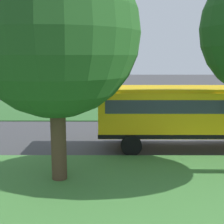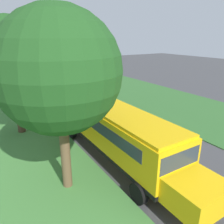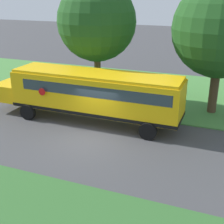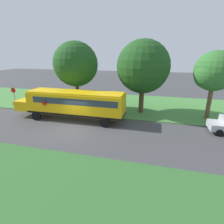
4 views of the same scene
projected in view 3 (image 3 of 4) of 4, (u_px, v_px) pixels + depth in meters
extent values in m
plane|color=#424244|center=(88.00, 140.00, 17.22)|extent=(120.00, 120.00, 0.00)
cube|color=#47843D|center=(140.00, 89.00, 25.87)|extent=(12.00, 80.00, 0.08)
cube|color=yellow|center=(96.00, 93.00, 18.94)|extent=(2.50, 10.50, 2.20)
cube|color=yellow|center=(13.00, 90.00, 21.25)|extent=(2.20, 1.90, 1.10)
cube|color=yellow|center=(95.00, 74.00, 18.51)|extent=(2.35, 10.29, 0.16)
cube|color=black|center=(96.00, 108.00, 19.30)|extent=(2.54, 10.54, 0.20)
cube|color=#2D3842|center=(100.00, 86.00, 18.67)|extent=(2.53, 9.24, 0.64)
cube|color=#2D3842|center=(24.00, 77.00, 20.54)|extent=(2.25, 0.12, 0.80)
cylinder|color=red|center=(42.00, 92.00, 18.63)|extent=(0.03, 0.44, 0.44)
cylinder|color=black|center=(28.00, 112.00, 19.80)|extent=(0.30, 1.00, 1.00)
cylinder|color=black|center=(49.00, 100.00, 21.97)|extent=(0.30, 1.00, 1.00)
cylinder|color=black|center=(148.00, 131.00, 17.12)|extent=(0.30, 1.00, 1.00)
cylinder|color=black|center=(159.00, 115.00, 19.28)|extent=(0.30, 1.00, 1.00)
cylinder|color=brown|center=(98.00, 77.00, 22.53)|extent=(0.46, 0.46, 3.72)
sphere|color=#1E4C1C|center=(97.00, 22.00, 21.11)|extent=(5.38, 5.38, 5.38)
sphere|color=#1E4C1C|center=(95.00, 23.00, 22.01)|extent=(3.39, 3.39, 3.39)
cylinder|color=#4C3826|center=(214.00, 90.00, 20.49)|extent=(0.58, 0.58, 3.25)
sphere|color=#1E4C1C|center=(221.00, 29.00, 19.06)|extent=(6.07, 6.07, 6.07)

